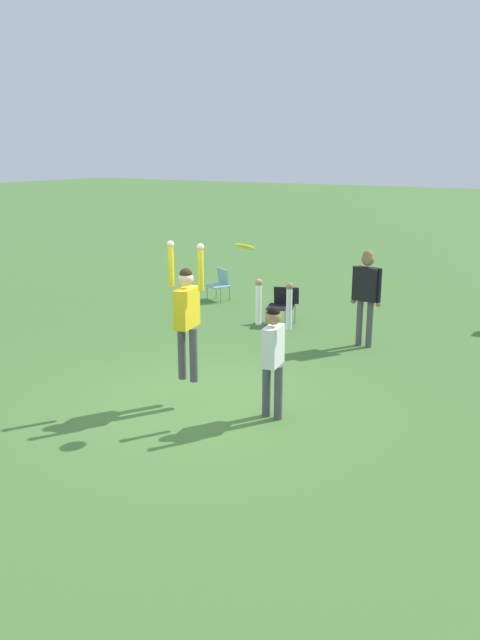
# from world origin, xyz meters

# --- Properties ---
(ground_plane) EXTENTS (120.00, 120.00, 0.00)m
(ground_plane) POSITION_xyz_m (0.00, 0.00, 0.00)
(ground_plane) COLOR #4C7A38
(person_jumping) EXTENTS (0.63, 0.50, 2.06)m
(person_jumping) POSITION_xyz_m (-0.14, -0.08, 1.46)
(person_jumping) COLOR #4C4C51
(person_jumping) RESTS_ON ground_plane
(person_defending) EXTENTS (0.58, 0.45, 1.99)m
(person_defending) POSITION_xyz_m (1.17, 0.14, 1.04)
(person_defending) COLOR #4C4C51
(person_defending) RESTS_ON ground_plane
(frisbee) EXTENTS (0.26, 0.25, 0.11)m
(frisbee) POSITION_xyz_m (0.75, 0.08, 2.42)
(frisbee) COLOR yellow
(camping_chair_0) EXTENTS (0.64, 0.70, 0.80)m
(camping_chair_0) POSITION_xyz_m (-3.47, 5.82, 0.46)
(camping_chair_0) COLOR gray
(camping_chair_0) RESTS_ON ground_plane
(camping_chair_3) EXTENTS (0.71, 0.75, 0.79)m
(camping_chair_3) POSITION_xyz_m (-1.06, 4.66, 0.47)
(camping_chair_3) COLOR gray
(camping_chair_3) RESTS_ON ground_plane
(person_spectator_near) EXTENTS (0.60, 0.26, 1.88)m
(person_spectator_near) POSITION_xyz_m (1.06, 4.02, 1.16)
(person_spectator_near) COLOR #4C4C51
(person_spectator_near) RESTS_ON ground_plane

